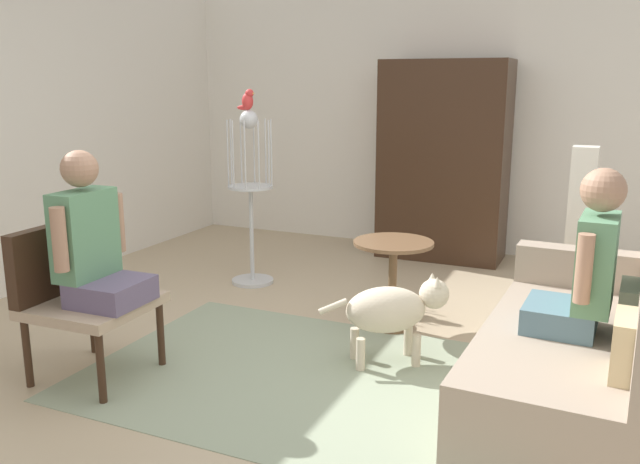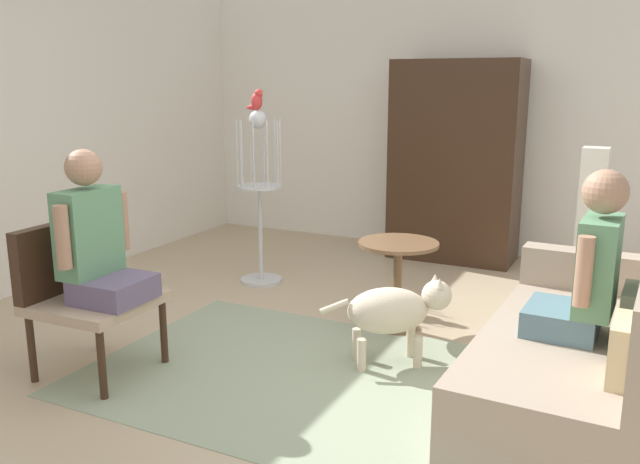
% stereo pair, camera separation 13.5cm
% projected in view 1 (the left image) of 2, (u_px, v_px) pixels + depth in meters
% --- Properties ---
extents(ground_plane, '(7.98, 7.98, 0.00)m').
position_uv_depth(ground_plane, '(319.00, 375.00, 3.93)').
color(ground_plane, tan).
extents(back_wall, '(6.43, 0.12, 2.77)m').
position_uv_depth(back_wall, '(457.00, 114.00, 6.64)').
color(back_wall, silver).
rests_on(back_wall, ground).
extents(area_rug, '(2.70, 1.82, 0.01)m').
position_uv_depth(area_rug, '(317.00, 378.00, 3.88)').
color(area_rug, gray).
rests_on(area_rug, ground).
extents(couch, '(1.00, 1.93, 0.89)m').
position_uv_depth(couch, '(588.00, 350.00, 3.53)').
color(couch, gray).
rests_on(couch, ground).
extents(armchair, '(0.64, 0.65, 0.89)m').
position_uv_depth(armchair, '(76.00, 288.00, 3.86)').
color(armchair, '#382316').
rests_on(armchair, ground).
extents(person_on_couch, '(0.45, 0.56, 0.88)m').
position_uv_depth(person_on_couch, '(586.00, 267.00, 3.42)').
color(person_on_couch, slate).
extents(person_on_armchair, '(0.46, 0.55, 0.87)m').
position_uv_depth(person_on_armchair, '(92.00, 243.00, 3.74)').
color(person_on_armchair, '#5F5371').
extents(round_end_table, '(0.56, 0.56, 0.63)m').
position_uv_depth(round_end_table, '(393.00, 268.00, 4.60)').
color(round_end_table, brown).
rests_on(round_end_table, ground).
extents(dog, '(0.71, 0.52, 0.55)m').
position_uv_depth(dog, '(392.00, 309.00, 4.04)').
color(dog, beige).
rests_on(dog, ground).
extents(bird_cage_stand, '(0.38, 0.38, 1.48)m').
position_uv_depth(bird_cage_stand, '(251.00, 201.00, 5.57)').
color(bird_cage_stand, silver).
rests_on(bird_cage_stand, ground).
extents(parrot, '(0.17, 0.10, 0.17)m').
position_uv_depth(parrot, '(248.00, 100.00, 5.39)').
color(parrot, red).
rests_on(parrot, bird_cage_stand).
extents(column_lamp, '(0.20, 0.20, 1.25)m').
position_uv_depth(column_lamp, '(579.00, 232.00, 4.88)').
color(column_lamp, '#4C4742').
rests_on(column_lamp, ground).
extents(armoire_cabinet, '(1.19, 0.56, 1.91)m').
position_uv_depth(armoire_cabinet, '(444.00, 161.00, 6.37)').
color(armoire_cabinet, '#382316').
rests_on(armoire_cabinet, ground).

